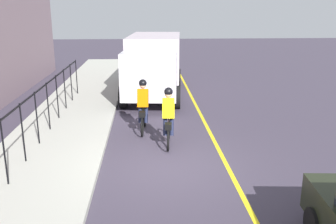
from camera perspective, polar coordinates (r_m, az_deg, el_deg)
name	(u,v)px	position (r m, az deg, el deg)	size (l,w,h in m)	color
ground_plane	(168,168)	(9.96, -0.01, -8.59)	(80.00, 80.00, 0.00)	#3C3543
lane_line_centre	(227,166)	(10.17, 9.12, -8.24)	(36.00, 0.12, 0.01)	yellow
sidewalk	(38,168)	(10.32, -19.42, -8.21)	(40.00, 3.20, 0.15)	#A8A99C
iron_fence	(29,114)	(10.94, -20.64, -0.27)	(14.66, 0.04, 1.60)	black
cyclist_lead	(143,106)	(12.42, -3.86, 0.89)	(1.71, 0.39, 1.83)	black
cyclist_follow	(168,117)	(11.18, 0.07, -0.81)	(1.71, 0.39, 1.83)	black
box_truck_background	(154,63)	(17.74, -2.18, 7.61)	(6.90, 3.04, 2.78)	#BDAEB7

